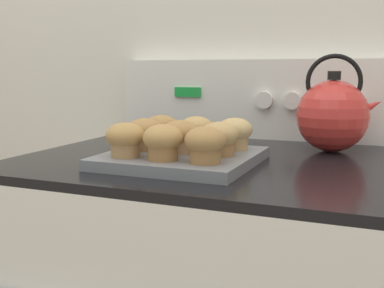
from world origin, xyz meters
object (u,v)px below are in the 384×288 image
(muffin_r2_c0, at_px, (161,129))
(tea_kettle, at_px, (333,115))
(muffin_r0_c0, at_px, (125,139))
(muffin_r1_c2, at_px, (220,138))
(muffin_r1_c0, at_px, (144,133))
(muffin_pan, at_px, (182,158))
(muffin_r2_c2, at_px, (235,133))
(muffin_r2_c1, at_px, (196,131))
(muffin_r1_c1, at_px, (180,136))
(muffin_r0_c2, at_px, (205,144))
(muffin_r0_c1, at_px, (163,141))

(muffin_r2_c0, height_order, tea_kettle, tea_kettle)
(tea_kettle, bearing_deg, muffin_r0_c0, -134.65)
(muffin_r2_c0, bearing_deg, muffin_r1_c2, -26.34)
(muffin_r0_c0, height_order, muffin_r1_c0, same)
(muffin_r1_c0, bearing_deg, muffin_pan, -0.69)
(muffin_r2_c0, relative_size, muffin_r2_c2, 1.00)
(muffin_pan, relative_size, muffin_r2_c0, 3.88)
(muffin_r1_c2, xyz_separation_m, muffin_r2_c1, (-0.08, 0.09, 0.00))
(muffin_r2_c2, relative_size, tea_kettle, 0.33)
(tea_kettle, bearing_deg, muffin_r1_c0, -142.68)
(muffin_r1_c0, xyz_separation_m, muffin_r2_c0, (0.00, 0.08, 0.00))
(muffin_r1_c1, distance_m, muffin_r2_c1, 0.09)
(muffin_r0_c2, relative_size, tea_kettle, 0.33)
(muffin_pan, distance_m, muffin_r1_c0, 0.10)
(muffin_r0_c0, relative_size, tea_kettle, 0.33)
(muffin_r0_c0, distance_m, muffin_r1_c2, 0.18)
(muffin_r2_c0, bearing_deg, muffin_r2_c1, 2.13)
(muffin_r2_c0, xyz_separation_m, muffin_r2_c2, (0.17, 0.00, 0.00))
(muffin_r1_c1, bearing_deg, muffin_r2_c2, 43.71)
(muffin_r0_c2, bearing_deg, muffin_r0_c1, -179.28)
(muffin_pan, bearing_deg, muffin_r0_c2, -45.10)
(muffin_pan, xyz_separation_m, muffin_r0_c1, (-0.00, -0.08, 0.05))
(muffin_pan, relative_size, muffin_r2_c2, 3.88)
(muffin_r1_c1, xyz_separation_m, muffin_r2_c1, (0.00, 0.09, 0.00))
(muffin_r0_c0, distance_m, muffin_r2_c1, 0.19)
(muffin_r1_c0, bearing_deg, muffin_r0_c0, -87.38)
(muffin_r2_c1, bearing_deg, muffin_r0_c1, -89.54)
(muffin_r1_c0, bearing_deg, muffin_r0_c2, -26.49)
(muffin_pan, height_order, muffin_r1_c0, muffin_r1_c0)
(tea_kettle, bearing_deg, muffin_r2_c1, -145.43)
(muffin_r1_c1, bearing_deg, muffin_r0_c1, -88.93)
(muffin_pan, relative_size, muffin_r2_c1, 3.88)
(muffin_r0_c2, bearing_deg, muffin_r2_c0, 135.70)
(muffin_r1_c0, xyz_separation_m, muffin_r1_c1, (0.08, -0.00, 0.00))
(tea_kettle, bearing_deg, muffin_r1_c1, -134.76)
(muffin_pan, height_order, muffin_r2_c0, muffin_r2_c0)
(muffin_r2_c0, distance_m, muffin_r2_c2, 0.17)
(muffin_r0_c2, xyz_separation_m, muffin_r1_c1, (-0.09, 0.08, 0.00))
(muffin_r0_c2, distance_m, muffin_r1_c2, 0.08)
(muffin_r2_c0, height_order, muffin_r2_c2, same)
(muffin_pan, distance_m, muffin_r0_c2, 0.13)
(muffin_pan, xyz_separation_m, muffin_r0_c0, (-0.08, -0.08, 0.05))
(muffin_r2_c0, relative_size, muffin_r2_c1, 1.00)
(muffin_r2_c1, relative_size, muffin_r2_c2, 1.00)
(muffin_pan, height_order, muffin_r2_c2, muffin_r2_c2)
(muffin_r0_c1, height_order, muffin_r1_c2, same)
(muffin_r0_c0, relative_size, muffin_r2_c2, 1.00)
(muffin_r0_c2, xyz_separation_m, muffin_r2_c2, (0.00, 0.17, 0.00))
(muffin_r0_c2, bearing_deg, muffin_r1_c2, 91.16)
(muffin_r2_c2, bearing_deg, muffin_r2_c0, -179.21)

